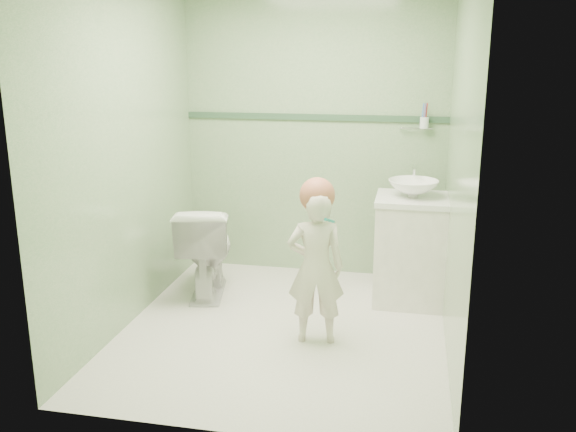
# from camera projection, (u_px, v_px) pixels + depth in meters

# --- Properties ---
(ground) EXTENTS (2.50, 2.50, 0.00)m
(ground) POSITION_uv_depth(u_px,v_px,m) (284.00, 329.00, 4.33)
(ground) COLOR silver
(ground) RESTS_ON ground
(room_shell) EXTENTS (2.50, 2.54, 2.40)m
(room_shell) POSITION_uv_depth(u_px,v_px,m) (283.00, 159.00, 4.02)
(room_shell) COLOR #83AE7B
(room_shell) RESTS_ON ground
(trim_stripe) EXTENTS (2.20, 0.02, 0.05)m
(trim_stripe) POSITION_uv_depth(u_px,v_px,m) (314.00, 117.00, 5.16)
(trim_stripe) COLOR #33533A
(trim_stripe) RESTS_ON room_shell
(vanity) EXTENTS (0.52, 0.50, 0.80)m
(vanity) POSITION_uv_depth(u_px,v_px,m) (410.00, 252.00, 4.73)
(vanity) COLOR silver
(vanity) RESTS_ON ground
(counter) EXTENTS (0.54, 0.52, 0.04)m
(counter) POSITION_uv_depth(u_px,v_px,m) (413.00, 199.00, 4.62)
(counter) COLOR white
(counter) RESTS_ON vanity
(basin) EXTENTS (0.37, 0.37, 0.13)m
(basin) POSITION_uv_depth(u_px,v_px,m) (413.00, 188.00, 4.60)
(basin) COLOR white
(basin) RESTS_ON counter
(faucet) EXTENTS (0.03, 0.13, 0.18)m
(faucet) POSITION_uv_depth(u_px,v_px,m) (414.00, 173.00, 4.76)
(faucet) COLOR silver
(faucet) RESTS_ON counter
(cup_holder) EXTENTS (0.26, 0.07, 0.21)m
(cup_holder) POSITION_uv_depth(u_px,v_px,m) (423.00, 123.00, 4.94)
(cup_holder) COLOR silver
(cup_holder) RESTS_ON room_shell
(toilet) EXTENTS (0.55, 0.79, 0.73)m
(toilet) POSITION_uv_depth(u_px,v_px,m) (206.00, 249.00, 4.89)
(toilet) COLOR white
(toilet) RESTS_ON ground
(toddler) EXTENTS (0.41, 0.31, 1.03)m
(toddler) POSITION_uv_depth(u_px,v_px,m) (316.00, 268.00, 4.04)
(toddler) COLOR silver
(toddler) RESTS_ON ground
(hair_cap) EXTENTS (0.23, 0.23, 0.23)m
(hair_cap) POSITION_uv_depth(u_px,v_px,m) (317.00, 195.00, 3.94)
(hair_cap) COLOR #B56549
(hair_cap) RESTS_ON toddler
(teal_toothbrush) EXTENTS (0.11, 0.14, 0.08)m
(teal_toothbrush) POSITION_uv_depth(u_px,v_px,m) (329.00, 220.00, 3.82)
(teal_toothbrush) COLOR #0E7D75
(teal_toothbrush) RESTS_ON toddler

